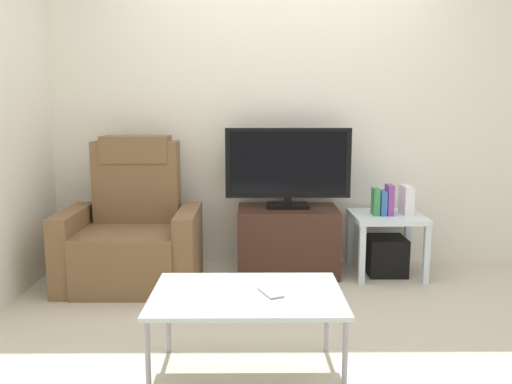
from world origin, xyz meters
TOP-DOWN VIEW (x-y plane):
  - ground_plane at (0.00, 0.00)m, footprint 6.40×6.40m
  - wall_back at (0.00, 1.13)m, footprint 6.40×0.06m
  - tv_stand at (0.04, 0.83)m, footprint 0.77×0.48m
  - television at (0.04, 0.85)m, footprint 0.97×0.20m
  - recliner_armchair at (-1.12, 0.62)m, footprint 0.98×0.78m
  - side_table at (0.81, 0.79)m, footprint 0.54×0.54m
  - subwoofer_box at (0.81, 0.79)m, footprint 0.29×0.29m
  - book_leftmost at (0.71, 0.77)m, footprint 0.05×0.12m
  - book_middle at (0.77, 0.77)m, footprint 0.05×0.13m
  - book_rightmost at (0.82, 0.77)m, footprint 0.04×0.13m
  - game_console at (0.96, 0.80)m, footprint 0.07×0.20m
  - coffee_table at (-0.26, -0.79)m, footprint 0.90×0.60m
  - cell_phone at (-0.15, -0.81)m, footprint 0.12×0.17m

SIDE VIEW (x-z plane):
  - ground_plane at x=0.00m, z-range 0.00..0.00m
  - subwoofer_box at x=0.81m, z-range 0.00..0.29m
  - tv_stand at x=0.04m, z-range 0.00..0.52m
  - recliner_armchair at x=-1.12m, z-range -0.17..0.91m
  - side_table at x=0.81m, z-range 0.16..0.64m
  - coffee_table at x=-0.26m, z-range 0.19..0.62m
  - cell_phone at x=-0.15m, z-range 0.43..0.44m
  - book_middle at x=0.77m, z-range 0.48..0.66m
  - book_leftmost at x=0.71m, z-range 0.48..0.68m
  - game_console at x=0.96m, z-range 0.48..0.70m
  - book_rightmost at x=0.82m, z-range 0.48..0.71m
  - television at x=0.04m, z-range 0.54..1.16m
  - wall_back at x=0.00m, z-range 0.00..2.60m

